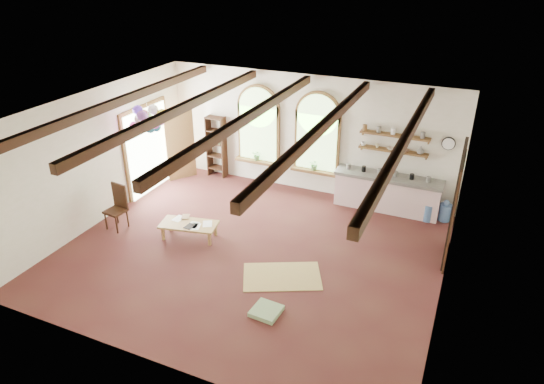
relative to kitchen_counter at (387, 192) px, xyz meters
The scene contains 27 objects.
floor 3.97m from the kitchen_counter, 125.71° to the right, with size 8.00×8.00×0.00m, color #4E2520.
ceiling_beams 4.73m from the kitchen_counter, 125.71° to the right, with size 6.20×6.80×0.18m, color #321A10, non-canonical shape.
window_left 3.88m from the kitchen_counter, behind, with size 1.30×0.28×2.20m.
window_right 2.32m from the kitchen_counter, behind, with size 1.30×0.28×2.20m.
left_doorway 6.44m from the kitchen_counter, 167.37° to the right, with size 0.10×1.90×2.50m, color brown.
right_doorway 2.45m from the kitchen_counter, 45.86° to the right, with size 0.10×1.30×2.40m, color black.
kitchen_counter is the anchor object (origin of this frame).
wall_shelf_lower 1.09m from the kitchen_counter, 90.00° to the left, with size 1.70×0.24×0.04m, color brown.
wall_shelf_upper 1.49m from the kitchen_counter, 90.00° to the left, with size 1.70×0.24×0.04m, color brown.
wall_clock 1.91m from the kitchen_counter, 11.31° to the left, with size 0.32×0.32×0.04m, color black.
bookshelf 5.02m from the kitchen_counter, behind, with size 0.53×0.32×1.80m.
coffee_table 5.04m from the kitchen_counter, 140.24° to the right, with size 1.40×0.85×0.37m.
side_chair 6.69m from the kitchen_counter, 148.31° to the right, with size 0.48×0.48×1.10m.
floor_mat 4.01m from the kitchen_counter, 109.38° to the right, with size 1.57×0.97×0.02m, color tan.
floor_cushion 5.05m from the kitchen_counter, 103.32° to the right, with size 0.51×0.51×0.09m, color #82A16F.
water_jug_a 1.47m from the kitchen_counter, ahead, with size 0.29×0.29×0.56m.
water_jug_b 1.11m from the kitchen_counter, ahead, with size 0.29×0.29×0.56m.
balloon_cluster 6.20m from the kitchen_counter, 158.62° to the right, with size 0.81×0.88×1.16m.
table_book 5.16m from the kitchen_counter, 144.15° to the right, with size 0.18×0.26×0.02m, color olive.
tablet 5.03m from the kitchen_counter, 138.73° to the right, with size 0.17×0.25×0.01m, color black.
potted_plant_left 3.72m from the kitchen_counter, behind, with size 0.27×0.23×0.30m, color #598C4C.
potted_plant_right 2.04m from the kitchen_counter, behind, with size 0.27×0.23×0.30m, color #598C4C.
shelf_cup_a 1.38m from the kitchen_counter, 166.50° to the left, with size 0.12×0.10×0.10m, color white.
shelf_cup_b 1.22m from the kitchen_counter, 155.77° to the left, with size 0.10×0.10×0.09m, color beige.
shelf_bowl_a 1.14m from the kitchen_counter, 105.52° to the left, with size 0.22×0.22×0.05m, color beige.
shelf_bowl_b 1.18m from the kitchen_counter, 30.96° to the left, with size 0.20×0.20×0.06m, color #8C664C.
shelf_vase 1.37m from the kitchen_counter, 15.48° to the left, with size 0.18×0.18×0.19m, color slate.
Camera 1 is at (4.04, -8.05, 5.96)m, focal length 32.00 mm.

